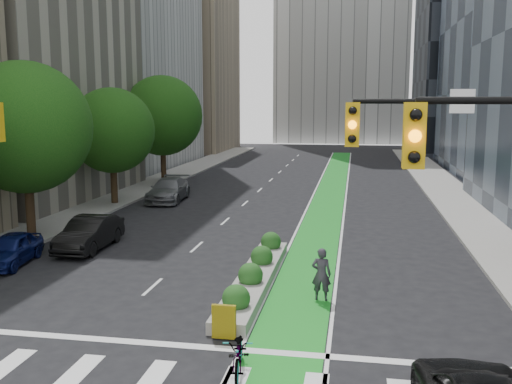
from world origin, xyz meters
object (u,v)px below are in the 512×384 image
at_px(parked_car_left_near, 10,249).
at_px(bicycle, 239,353).
at_px(parked_car_left_mid, 89,233).
at_px(parked_car_left_far, 169,190).
at_px(median_planter, 255,274).
at_px(cyclist, 321,274).

bearing_deg(parked_car_left_near, bicycle, -42.37).
bearing_deg(bicycle, parked_car_left_near, 137.00).
bearing_deg(parked_car_left_mid, parked_car_left_near, -126.27).
xyz_separation_m(parked_car_left_mid, parked_car_left_far, (-0.60, 13.24, 0.03)).
relative_size(median_planter, parked_car_left_mid, 2.22).
height_order(median_planter, bicycle, median_planter).
bearing_deg(median_planter, bicycle, -83.28).
bearing_deg(parked_car_left_far, bicycle, -71.81).
bearing_deg(bicycle, cyclist, 65.43).
xyz_separation_m(bicycle, parked_car_left_mid, (-9.34, 10.91, 0.22)).
bearing_deg(bicycle, parked_car_left_mid, 122.28).
bearing_deg(parked_car_left_mid, bicycle, -50.35).
bearing_deg(parked_car_left_far, median_planter, -65.97).
distance_m(median_planter, parked_car_left_mid, 9.28).
xyz_separation_m(median_planter, parked_car_left_near, (-10.60, 0.74, 0.29)).
bearing_deg(cyclist, parked_car_left_near, -4.98).
xyz_separation_m(cyclist, parked_car_left_mid, (-11.04, 5.10, -0.17)).
relative_size(parked_car_left_near, parked_car_left_far, 0.72).
distance_m(bicycle, parked_car_left_near, 13.93).
xyz_separation_m(bicycle, cyclist, (1.70, 5.81, 0.38)).
relative_size(cyclist, parked_car_left_mid, 0.40).
distance_m(bicycle, cyclist, 6.07).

